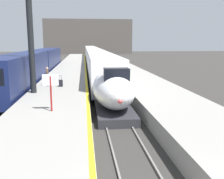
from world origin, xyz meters
TOP-DOWN VIEW (x-y plane):
  - platform_left at (-4.05, 24.75)m, footprint 4.80×110.00m
  - platform_right at (4.05, 24.75)m, footprint 4.80×110.00m
  - platform_left_safety_stripe at (-1.77, 24.75)m, footprint 0.20×107.80m
  - rail_main_left at (-0.75, 27.50)m, footprint 0.08×110.00m
  - rail_main_right at (0.75, 27.50)m, footprint 0.08×110.00m
  - rail_secondary_left at (-8.85, 27.50)m, footprint 0.08×110.00m
  - rail_secondary_right at (-7.35, 27.50)m, footprint 0.08×110.00m
  - highspeed_train_main at (0.00, 45.67)m, footprint 2.92×75.28m
  - regional_train_adjacent at (-8.10, 29.69)m, footprint 2.85×36.60m
  - station_column_mid at (-5.90, 15.13)m, footprint 4.00×0.68m
  - passenger_near_edge at (-5.23, 18.12)m, footprint 0.27×0.57m
  - rolling_suitcase at (-4.07, 17.68)m, footprint 0.40×0.22m
  - departure_info_board at (-3.85, 9.51)m, footprint 0.90×0.10m
  - terminus_back_wall at (0.00, 102.00)m, footprint 36.00×2.00m

SIDE VIEW (x-z plane):
  - rail_main_left at x=-0.75m, z-range 0.00..0.12m
  - rail_main_right at x=0.75m, z-range 0.00..0.12m
  - rail_secondary_left at x=-8.85m, z-range 0.00..0.12m
  - rail_secondary_right at x=-7.35m, z-range 0.00..0.12m
  - platform_left at x=-4.05m, z-range 0.00..1.05m
  - platform_right at x=4.05m, z-range 0.00..1.05m
  - platform_left_safety_stripe at x=-1.77m, z-range 1.05..1.06m
  - rolling_suitcase at x=-4.07m, z-range 0.86..1.85m
  - highspeed_train_main at x=0.00m, z-range 0.17..3.77m
  - passenger_near_edge at x=-5.23m, z-range 1.19..2.88m
  - regional_train_adjacent at x=-8.10m, z-range 0.23..4.03m
  - departure_info_board at x=-3.85m, z-range 1.50..3.62m
  - station_column_mid at x=-5.90m, z-range 1.99..11.33m
  - terminus_back_wall at x=0.00m, z-range 0.00..14.00m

